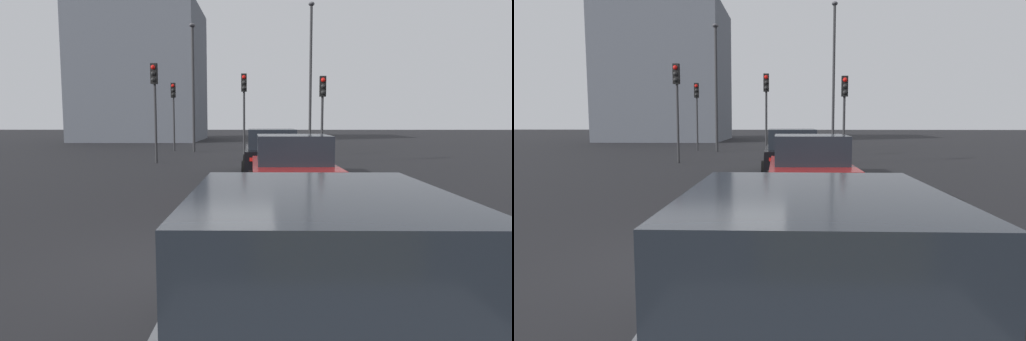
{
  "view_description": "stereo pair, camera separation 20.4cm",
  "coord_description": "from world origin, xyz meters",
  "views": [
    {
      "loc": [
        -6.07,
        -1.06,
        2.01
      ],
      "look_at": [
        1.72,
        -0.98,
        1.13
      ],
      "focal_mm": 32.4,
      "sensor_mm": 36.0,
      "label": 1
    },
    {
      "loc": [
        -6.06,
        -1.26,
        2.01
      ],
      "look_at": [
        1.72,
        -0.98,
        1.13
      ],
      "focal_mm": 32.4,
      "sensor_mm": 36.0,
      "label": 2
    }
  ],
  "objects": [
    {
      "name": "traffic_light_near_right",
      "position": [
        22.85,
        4.38,
        3.03
      ],
      "size": [
        0.32,
        0.29,
        4.22
      ],
      "rotation": [
        0.0,
        0.0,
        3.2
      ],
      "color": "#2D2D30",
      "rests_on": "ground_plane"
    },
    {
      "name": "car_red_left_second",
      "position": [
        4.88,
        -1.81,
        0.78
      ],
      "size": [
        4.07,
        2.16,
        1.63
      ],
      "rotation": [
        0.0,
        0.0,
        0.02
      ],
      "color": "maroon",
      "rests_on": "ground_plane"
    },
    {
      "name": "traffic_light_far_left",
      "position": [
        14.72,
        3.69,
        3.19
      ],
      "size": [
        0.33,
        0.31,
        4.46
      ],
      "rotation": [
        0.0,
        0.0,
        3.0
      ],
      "color": "#2D2D30",
      "rests_on": "ground_plane"
    },
    {
      "name": "traffic_light_near_left",
      "position": [
        14.68,
        -3.81,
        2.8
      ],
      "size": [
        0.32,
        0.28,
        3.89
      ],
      "rotation": [
        0.0,
        0.0,
        3.13
      ],
      "color": "#2D2D30",
      "rests_on": "ground_plane"
    },
    {
      "name": "traffic_light_far_right",
      "position": [
        17.62,
        -0.21,
        3.07
      ],
      "size": [
        0.32,
        0.28,
        4.28
      ],
      "rotation": [
        0.0,
        0.0,
        3.16
      ],
      "color": "#2D2D30",
      "rests_on": "ground_plane"
    },
    {
      "name": "street_lamp_far",
      "position": [
        22.06,
        3.02,
        4.48
      ],
      "size": [
        0.56,
        0.36,
        7.65
      ],
      "color": "#2D2D30",
      "rests_on": "ground_plane"
    },
    {
      "name": "car_black_left_lead",
      "position": [
        10.32,
        -1.44,
        0.79
      ],
      "size": [
        4.3,
        2.12,
        1.65
      ],
      "rotation": [
        0.0,
        0.0,
        0.02
      ],
      "color": "black",
      "rests_on": "ground_plane"
    },
    {
      "name": "ground_plane",
      "position": [
        0.0,
        0.0,
        -0.1
      ],
      "size": [
        160.0,
        160.0,
        0.2
      ],
      "primitive_type": "cube",
      "color": "black"
    },
    {
      "name": "street_lamp_kerbside",
      "position": [
        22.56,
        -4.09,
        5.17
      ],
      "size": [
        0.56,
        0.36,
        8.98
      ],
      "color": "#2D2D30",
      "rests_on": "ground_plane"
    },
    {
      "name": "car_grey_left_third",
      "position": [
        -2.94,
        -1.44,
        0.75
      ],
      "size": [
        4.74,
        2.1,
        1.54
      ],
      "rotation": [
        0.0,
        0.0,
        -0.0
      ],
      "color": "slate",
      "rests_on": "ground_plane"
    },
    {
      "name": "building_facade_left",
      "position": [
        37.72,
        10.0,
        6.16
      ],
      "size": [
        10.71,
        10.81,
        12.32
      ],
      "primitive_type": "cube",
      "color": "slate",
      "rests_on": "ground_plane"
    }
  ]
}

